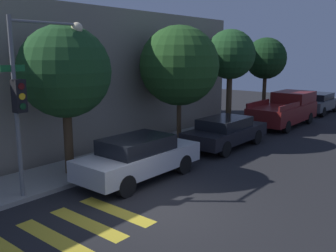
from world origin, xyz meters
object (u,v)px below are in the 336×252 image
Objects in this scene: traffic_light_pole at (33,80)px; tree_near_corner at (65,72)px; tree_behind_truck at (266,59)px; sedan_near_corner at (139,157)px; sedan_middle at (225,131)px; tree_far_end at (230,55)px; sedan_far_end at (318,102)px; tree_midblock at (179,66)px; pickup_truck at (285,109)px.

traffic_light_pole reaches higher than tree_near_corner.
tree_behind_truck is (16.62, 0.78, 0.35)m from traffic_light_pole.
traffic_light_pole is 1.14× the size of sedan_near_corner.
tree_far_end is (3.73, 2.05, 3.32)m from sedan_middle.
sedan_near_corner is 14.18m from tree_behind_truck.
sedan_near_corner is 17.92m from sedan_far_end.
tree_behind_truck reaches higher than sedan_middle.
tree_midblock is (-13.11, 2.05, 2.84)m from sedan_far_end.
traffic_light_pole is 0.96× the size of tree_midblock.
tree_far_end is (-8.63, 2.05, 3.29)m from sedan_far_end.
sedan_far_end is 13.57m from tree_midblock.
tree_near_corner is 0.95× the size of tree_midblock.
traffic_light_pole reaches higher than pickup_truck.
traffic_light_pole is 0.95× the size of pickup_truck.
pickup_truck reaches higher than sedan_near_corner.
tree_midblock is (4.81, 2.05, 2.82)m from sedan_near_corner.
sedan_far_end is at bearing -13.36° from tree_far_end.
pickup_truck is 4.75m from tree_far_end.
tree_near_corner is 10.61m from tree_far_end.
sedan_middle is 0.84× the size of tree_midblock.
pickup_truck is at bearing -15.41° from tree_midblock.
tree_midblock is (-0.76, 2.05, 2.87)m from sedan_middle.
traffic_light_pole is 16.65m from tree_behind_truck.
tree_midblock reaches higher than tree_near_corner.
pickup_truck is 5.68m from sedan_far_end.
tree_near_corner reaches higher than sedan_near_corner.
tree_behind_truck is (15.01, 0.00, 0.22)m from tree_near_corner.
sedan_near_corner is 0.84× the size of tree_far_end.
traffic_light_pole reaches higher than sedan_far_end.
sedan_middle is 0.89× the size of tree_near_corner.
sedan_near_corner is at bearing -167.57° from tree_far_end.
sedan_near_corner is at bearing -57.56° from tree_near_corner.
sedan_far_end is 0.88× the size of tree_near_corner.
tree_far_end reaches higher than tree_near_corner.
tree_near_corner is at bearing 163.39° from sedan_middle.
pickup_truck is 1.01× the size of tree_midblock.
tree_midblock is at bearing 171.12° from sedan_far_end.
tree_behind_truck is at bearing 8.50° from sedan_near_corner.
sedan_far_end is 19.53m from tree_near_corner.
tree_near_corner is 1.00× the size of tree_behind_truck.
pickup_truck is at bearing -180.00° from sedan_far_end.
tree_behind_truck is at bearing 2.68° from traffic_light_pole.
sedan_middle is at bearing -69.74° from tree_midblock.
sedan_middle is 8.94m from tree_behind_truck.
tree_far_end reaches higher than sedan_middle.
sedan_near_corner is 0.89× the size of tree_behind_truck.
sedan_middle is (8.48, -1.27, -2.71)m from traffic_light_pole.
sedan_far_end is at bearing 0.00° from sedan_near_corner.
tree_midblock reaches higher than pickup_truck.
pickup_truck is at bearing -34.78° from tree_far_end.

